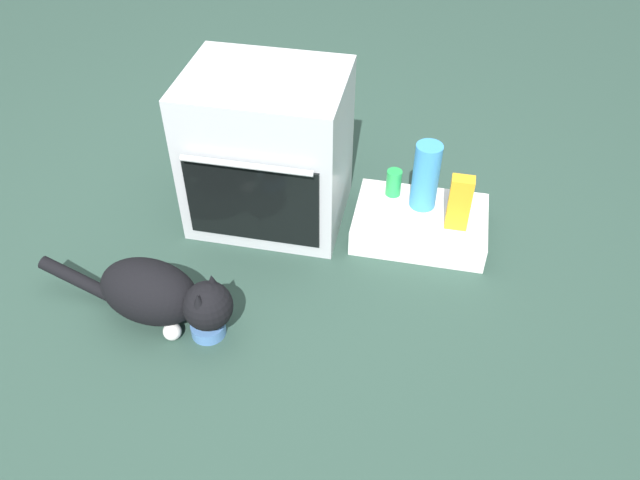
{
  "coord_description": "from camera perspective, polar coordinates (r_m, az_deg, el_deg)",
  "views": [
    {
      "loc": [
        0.64,
        -1.73,
        1.84
      ],
      "look_at": [
        0.28,
        -0.03,
        0.25
      ],
      "focal_mm": 35.75,
      "sensor_mm": 36.0,
      "label": 1
    }
  ],
  "objects": [
    {
      "name": "soda_can",
      "position": [
        2.77,
        6.61,
        5.12
      ],
      "size": [
        0.07,
        0.07,
        0.12
      ],
      "primitive_type": "cylinder",
      "color": "green",
      "rests_on": "pantry_cabinet"
    },
    {
      "name": "pantry_cabinet",
      "position": [
        2.76,
        8.93,
        1.45
      ],
      "size": [
        0.55,
        0.38,
        0.12
      ],
      "primitive_type": "cube",
      "color": "white",
      "rests_on": "ground"
    },
    {
      "name": "water_bottle",
      "position": [
        2.67,
        9.44,
        5.65
      ],
      "size": [
        0.11,
        0.11,
        0.3
      ],
      "primitive_type": "cylinder",
      "color": "#388CD1",
      "rests_on": "pantry_cabinet"
    },
    {
      "name": "food_bowl",
      "position": [
        2.39,
        -9.98,
        -7.69
      ],
      "size": [
        0.13,
        0.13,
        0.08
      ],
      "color": "#4C7AB7",
      "rests_on": "ground"
    },
    {
      "name": "cat",
      "position": [
        2.39,
        -14.13,
        -4.74
      ],
      "size": [
        0.82,
        0.3,
        0.26
      ],
      "rotation": [
        0.0,
        0.0,
        -0.16
      ],
      "color": "black",
      "rests_on": "ground"
    },
    {
      "name": "juice_carton",
      "position": [
        2.61,
        12.38,
        3.28
      ],
      "size": [
        0.09,
        0.06,
        0.24
      ],
      "primitive_type": "cube",
      "color": "orange",
      "rests_on": "pantry_cabinet"
    },
    {
      "name": "oven",
      "position": [
        2.68,
        -4.69,
        8.0
      ],
      "size": [
        0.64,
        0.55,
        0.67
      ],
      "color": "#B7BABF",
      "rests_on": "ground"
    },
    {
      "name": "ground",
      "position": [
        2.61,
        -5.98,
        -2.84
      ],
      "size": [
        8.0,
        8.0,
        0.0
      ],
      "primitive_type": "plane",
      "color": "#284238"
    }
  ]
}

